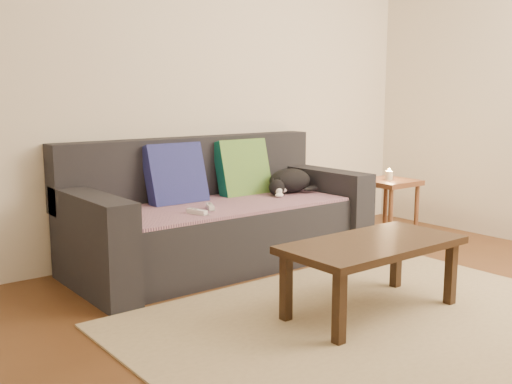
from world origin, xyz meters
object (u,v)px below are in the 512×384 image
wii_remote_b (210,207)px  sofa (218,220)px  side_table (388,191)px  wii_remote_a (197,212)px  coffee_table (372,250)px  cat (289,181)px

wii_remote_b → sofa: bearing=-19.0°
sofa → side_table: size_ratio=4.19×
wii_remote_a → side_table: size_ratio=0.30×
sofa → wii_remote_a: sofa is taller
wii_remote_a → coffee_table: (0.45, -1.04, -0.10)m
side_table → cat: bearing=160.4°
sofa → cat: (0.63, -0.03, 0.22)m
wii_remote_a → wii_remote_b: bearing=-74.4°
cat → coffee_table: bearing=-96.3°
cat → wii_remote_b: (-0.83, -0.17, -0.07)m
side_table → coffee_table: (-1.35, -1.01, -0.06)m
cat → wii_remote_a: cat is taller
sofa → side_table: bearing=-12.5°
cat → wii_remote_a: (-0.98, -0.26, -0.07)m
wii_remote_a → side_table: side_table is taller
coffee_table → cat: bearing=67.6°
wii_remote_b → wii_remote_a: bearing=144.3°
wii_remote_a → coffee_table: bearing=-170.3°
wii_remote_a → cat: bearing=-88.9°
wii_remote_a → coffee_table: size_ratio=0.15×
sofa → wii_remote_a: bearing=-140.7°
sofa → wii_remote_a: (-0.35, -0.29, 0.15)m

